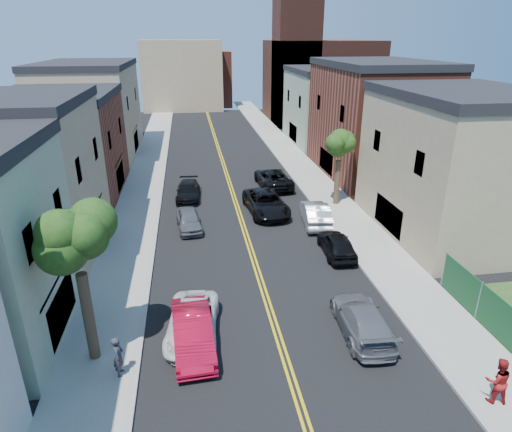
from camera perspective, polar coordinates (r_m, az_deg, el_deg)
name	(u,v)px	position (r m, az deg, el deg)	size (l,w,h in m)	color
sidewalk_left	(145,177)	(43.72, -14.27, 5.00)	(3.20, 100.00, 0.15)	gray
sidewalk_right	(304,169)	(44.97, 6.27, 6.04)	(3.20, 100.00, 0.15)	gray
curb_left	(163,176)	(43.58, -11.97, 5.15)	(0.30, 100.00, 0.15)	gray
curb_right	(287,170)	(44.55, 4.08, 5.96)	(0.30, 100.00, 0.15)	gray
bldg_left_tan_near	(12,184)	(29.78, -29.13, 3.67)	(9.00, 10.00, 9.00)	#998466
bldg_left_brick	(61,149)	(40.03, -24.04, 8.01)	(9.00, 12.00, 8.00)	brown
bldg_left_tan_far	(92,112)	(53.30, -20.58, 12.50)	(9.00, 16.00, 9.50)	#998466
bldg_right_tan	(458,168)	(32.09, 24.72, 5.65)	(9.00, 12.00, 9.00)	#998466
bldg_right_brick	(374,123)	(44.00, 15.08, 11.65)	(9.00, 14.00, 10.00)	brown
bldg_right_palegrn	(329,108)	(57.05, 9.42, 13.64)	(9.00, 12.00, 8.50)	gray
church	(315,73)	(71.72, 7.64, 17.88)	(16.20, 14.20, 22.60)	#4C2319
backdrop_left	(182,76)	(83.92, -9.57, 17.55)	(14.00, 8.00, 12.00)	#998466
backdrop_center	(204,79)	(88.05, -6.80, 17.25)	(10.00, 8.00, 10.00)	brown
tree_left_mid	(72,214)	(17.35, -22.85, 0.19)	(5.20, 5.20, 9.29)	#3E2C1F
tree_right_far	(341,134)	(34.34, 10.97, 10.45)	(4.40, 4.40, 8.03)	#3E2C1F
red_sedan	(193,332)	(19.75, -8.22, -14.72)	(1.64, 4.70, 1.55)	#BB0C2A
white_pickup	(193,323)	(20.50, -8.25, -13.55)	(2.21, 4.80, 1.33)	silver
grey_car_left	(189,220)	(31.04, -8.70, -0.52)	(1.60, 3.98, 1.36)	#52545A
black_car_left	(188,191)	(36.95, -8.82, 3.23)	(1.87, 4.61, 1.34)	black
grey_car_right	(362,319)	(20.97, 13.59, -12.94)	(1.99, 4.90, 1.42)	slate
black_car_right	(337,244)	(27.58, 10.46, -3.58)	(1.70, 4.23, 1.44)	black
silver_car_right	(315,213)	(31.80, 7.71, 0.34)	(1.69, 4.85, 1.60)	#B9BCC2
dark_car_right_far	(273,178)	(39.49, 2.25, 4.96)	(2.70, 5.85, 1.63)	black
black_suv_lane	(266,203)	(33.46, 1.30, 1.71)	(2.70, 5.86, 1.63)	black
pedestrian_left	(119,356)	(18.79, -17.44, -16.99)	(0.63, 0.41, 1.72)	#2A2932
pedestrian_right	(498,381)	(19.05, 28.90, -18.21)	(0.90, 0.70, 1.86)	maroon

